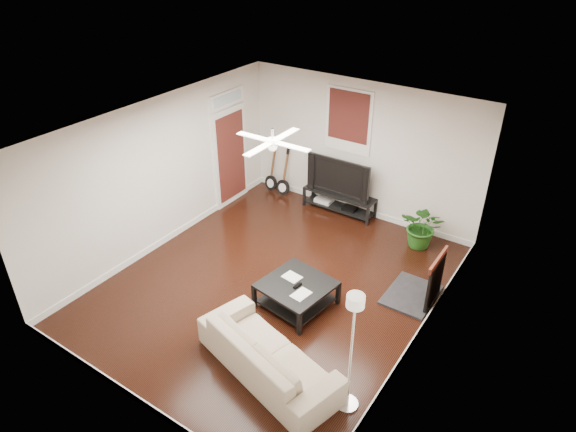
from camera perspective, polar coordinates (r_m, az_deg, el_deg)
name	(u,v)px	position (r m, az deg, el deg)	size (l,w,h in m)	color
room	(274,213)	(7.98, -1.60, 0.33)	(5.01, 6.01, 2.81)	black
brick_accent	(451,232)	(7.87, 17.76, -1.73)	(0.02, 2.20, 2.80)	brown
fireplace	(423,276)	(8.45, 14.92, -6.56)	(0.80, 1.10, 0.92)	black
window_back	(348,121)	(10.20, 6.79, 10.51)	(1.00, 0.06, 1.30)	#3E1311
door_left	(230,148)	(10.75, -6.49, 7.58)	(0.08, 1.00, 2.50)	white
tv_stand	(339,202)	(10.76, 5.74, 1.54)	(1.56, 0.42, 0.44)	black
tv	(341,175)	(10.49, 5.97, 4.54)	(1.40, 0.18, 0.80)	black
coffee_table	(296,294)	(8.21, 0.95, -8.74)	(1.01, 1.01, 0.43)	black
sofa	(269,354)	(7.12, -2.20, -15.17)	(2.21, 0.86, 0.64)	tan
floor_lamp	(351,354)	(6.35, 7.06, -15.07)	(0.30, 0.30, 1.80)	silver
potted_plant	(423,226)	(9.79, 14.88, -1.14)	(0.78, 0.68, 0.87)	#205819
guitar_left	(271,169)	(11.41, -1.94, 5.30)	(0.34, 0.24, 1.09)	black
guitar_right	(283,173)	(11.20, -0.57, 4.82)	(0.34, 0.24, 1.09)	black
ceiling_fan	(273,142)	(7.44, -1.74, 8.33)	(1.24, 1.24, 0.32)	white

